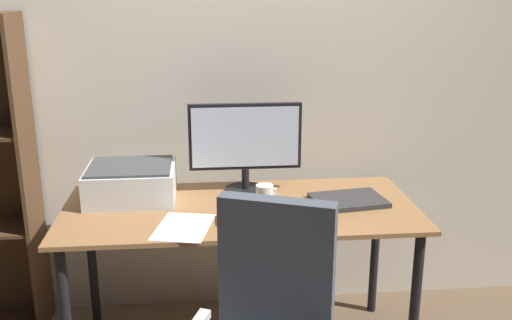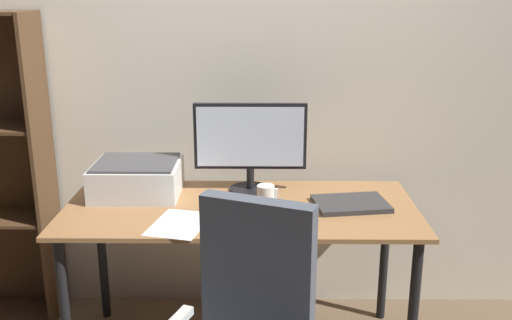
% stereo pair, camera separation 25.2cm
% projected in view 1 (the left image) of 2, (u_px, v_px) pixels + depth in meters
% --- Properties ---
extents(back_wall, '(6.40, 0.10, 2.60)m').
position_uv_depth(back_wall, '(232.00, 66.00, 2.94)').
color(back_wall, beige).
rests_on(back_wall, ground).
extents(desk, '(1.58, 0.71, 0.74)m').
position_uv_depth(desk, '(240.00, 224.00, 2.62)').
color(desk, olive).
rests_on(desk, ground).
extents(monitor, '(0.53, 0.20, 0.43)m').
position_uv_depth(monitor, '(245.00, 142.00, 2.74)').
color(monitor, black).
rests_on(monitor, desk).
extents(keyboard, '(0.29, 0.11, 0.02)m').
position_uv_depth(keyboard, '(253.00, 218.00, 2.45)').
color(keyboard, black).
rests_on(keyboard, desk).
extents(mouse, '(0.07, 0.10, 0.03)m').
position_uv_depth(mouse, '(306.00, 213.00, 2.49)').
color(mouse, black).
rests_on(mouse, desk).
extents(coffee_mug, '(0.10, 0.08, 0.09)m').
position_uv_depth(coffee_mug, '(265.00, 194.00, 2.63)').
color(coffee_mug, white).
rests_on(coffee_mug, desk).
extents(laptop, '(0.35, 0.28, 0.02)m').
position_uv_depth(laptop, '(348.00, 200.00, 2.65)').
color(laptop, '#2D2D30').
rests_on(laptop, desk).
extents(printer, '(0.40, 0.34, 0.16)m').
position_uv_depth(printer, '(131.00, 182.00, 2.68)').
color(printer, silver).
rests_on(printer, desk).
extents(paper_sheet, '(0.27, 0.34, 0.00)m').
position_uv_depth(paper_sheet, '(183.00, 227.00, 2.38)').
color(paper_sheet, white).
rests_on(paper_sheet, desk).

